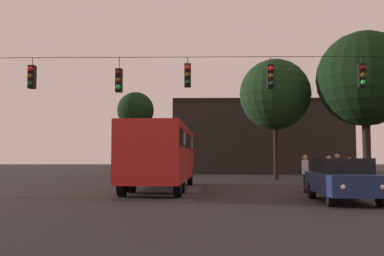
{
  "coord_description": "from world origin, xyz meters",
  "views": [
    {
      "loc": [
        0.19,
        -4.02,
        1.52
      ],
      "look_at": [
        -0.21,
        17.69,
        3.02
      ],
      "focal_mm": 41.08,
      "sensor_mm": 36.0,
      "label": 1
    }
  ],
  "objects_px": {
    "car_near_right": "(343,179)",
    "pedestrian_crossing_center": "(305,171)",
    "pedestrian_near_bus": "(329,172)",
    "city_bus": "(163,151)",
    "tree_behind_building": "(136,111)",
    "pedestrian_crossing_left": "(337,170)",
    "tree_right_far": "(275,95)",
    "pedestrian_crossing_right": "(350,173)",
    "tree_left_silhouette": "(365,79)"
  },
  "relations": [
    {
      "from": "car_near_right",
      "to": "pedestrian_crossing_center",
      "type": "xyz_separation_m",
      "value": [
        -0.36,
        3.89,
        0.15
      ]
    },
    {
      "from": "pedestrian_crossing_center",
      "to": "pedestrian_near_bus",
      "type": "height_order",
      "value": "pedestrian_crossing_center"
    },
    {
      "from": "city_bus",
      "to": "pedestrian_crossing_center",
      "type": "height_order",
      "value": "city_bus"
    },
    {
      "from": "city_bus",
      "to": "tree_behind_building",
      "type": "height_order",
      "value": "tree_behind_building"
    },
    {
      "from": "pedestrian_crossing_left",
      "to": "tree_right_far",
      "type": "height_order",
      "value": "tree_right_far"
    },
    {
      "from": "city_bus",
      "to": "tree_right_far",
      "type": "distance_m",
      "value": 13.16
    },
    {
      "from": "pedestrian_near_bus",
      "to": "tree_behind_building",
      "type": "relative_size",
      "value": 0.2
    },
    {
      "from": "pedestrian_near_bus",
      "to": "city_bus",
      "type": "bearing_deg",
      "value": 165.33
    },
    {
      "from": "pedestrian_crossing_left",
      "to": "city_bus",
      "type": "bearing_deg",
      "value": 172.02
    },
    {
      "from": "pedestrian_crossing_left",
      "to": "pedestrian_crossing_center",
      "type": "distance_m",
      "value": 2.08
    },
    {
      "from": "city_bus",
      "to": "pedestrian_crossing_right",
      "type": "relative_size",
      "value": 7.11
    },
    {
      "from": "tree_left_silhouette",
      "to": "tree_right_far",
      "type": "xyz_separation_m",
      "value": [
        -5.38,
        2.98,
        -0.59
      ]
    },
    {
      "from": "pedestrian_near_bus",
      "to": "tree_right_far",
      "type": "xyz_separation_m",
      "value": [
        -0.26,
        12.07,
        5.21
      ]
    },
    {
      "from": "pedestrian_crossing_right",
      "to": "pedestrian_near_bus",
      "type": "bearing_deg",
      "value": 130.67
    },
    {
      "from": "pedestrian_crossing_center",
      "to": "pedestrian_near_bus",
      "type": "distance_m",
      "value": 1.16
    },
    {
      "from": "pedestrian_crossing_left",
      "to": "pedestrian_crossing_right",
      "type": "relative_size",
      "value": 1.1
    },
    {
      "from": "pedestrian_crossing_right",
      "to": "tree_behind_building",
      "type": "distance_m",
      "value": 28.38
    },
    {
      "from": "car_near_right",
      "to": "tree_right_far",
      "type": "relative_size",
      "value": 0.51
    },
    {
      "from": "tree_left_silhouette",
      "to": "tree_behind_building",
      "type": "height_order",
      "value": "tree_left_silhouette"
    },
    {
      "from": "car_near_right",
      "to": "pedestrian_crossing_left",
      "type": "distance_m",
      "value": 5.2
    },
    {
      "from": "city_bus",
      "to": "tree_behind_building",
      "type": "xyz_separation_m",
      "value": [
        -4.62,
        22.0,
        4.4
      ]
    },
    {
      "from": "pedestrian_crossing_left",
      "to": "pedestrian_crossing_right",
      "type": "bearing_deg",
      "value": -89.15
    },
    {
      "from": "tree_behind_building",
      "to": "tree_right_far",
      "type": "bearing_deg",
      "value": -44.97
    },
    {
      "from": "pedestrian_crossing_center",
      "to": "tree_behind_building",
      "type": "bearing_deg",
      "value": 114.49
    },
    {
      "from": "city_bus",
      "to": "pedestrian_crossing_right",
      "type": "distance_m",
      "value": 8.71
    },
    {
      "from": "pedestrian_crossing_left",
      "to": "pedestrian_crossing_center",
      "type": "relative_size",
      "value": 1.03
    },
    {
      "from": "tree_behind_building",
      "to": "tree_left_silhouette",
      "type": "bearing_deg",
      "value": -40.7
    },
    {
      "from": "tree_left_silhouette",
      "to": "city_bus",
      "type": "bearing_deg",
      "value": -150.67
    },
    {
      "from": "city_bus",
      "to": "pedestrian_crossing_left",
      "type": "relative_size",
      "value": 6.43
    },
    {
      "from": "pedestrian_crossing_center",
      "to": "pedestrian_near_bus",
      "type": "bearing_deg",
      "value": 14.79
    },
    {
      "from": "car_near_right",
      "to": "pedestrian_crossing_right",
      "type": "xyz_separation_m",
      "value": [
        1.41,
        3.42,
        0.08
      ]
    },
    {
      "from": "car_near_right",
      "to": "tree_behind_building",
      "type": "bearing_deg",
      "value": 112.08
    },
    {
      "from": "pedestrian_crossing_center",
      "to": "tree_left_silhouette",
      "type": "height_order",
      "value": "tree_left_silhouette"
    },
    {
      "from": "pedestrian_crossing_left",
      "to": "pedestrian_near_bus",
      "type": "bearing_deg",
      "value": -127.25
    },
    {
      "from": "car_near_right",
      "to": "tree_right_far",
      "type": "xyz_separation_m",
      "value": [
        0.49,
        16.26,
        5.34
      ]
    },
    {
      "from": "pedestrian_crossing_right",
      "to": "tree_right_far",
      "type": "bearing_deg",
      "value": 94.09
    },
    {
      "from": "pedestrian_crossing_center",
      "to": "car_near_right",
      "type": "bearing_deg",
      "value": -84.66
    },
    {
      "from": "city_bus",
      "to": "tree_left_silhouette",
      "type": "height_order",
      "value": "tree_left_silhouette"
    },
    {
      "from": "car_near_right",
      "to": "pedestrian_crossing_center",
      "type": "distance_m",
      "value": 3.91
    },
    {
      "from": "pedestrian_near_bus",
      "to": "tree_left_silhouette",
      "type": "relative_size",
      "value": 0.17
    },
    {
      "from": "pedestrian_crossing_center",
      "to": "tree_left_silhouette",
      "type": "bearing_deg",
      "value": 56.41
    },
    {
      "from": "pedestrian_crossing_center",
      "to": "tree_behind_building",
      "type": "xyz_separation_m",
      "value": [
        -11.06,
        24.27,
        5.32
      ]
    },
    {
      "from": "tree_behind_building",
      "to": "pedestrian_crossing_center",
      "type": "bearing_deg",
      "value": -65.51
    },
    {
      "from": "car_near_right",
      "to": "pedestrian_near_bus",
      "type": "bearing_deg",
      "value": 79.78
    },
    {
      "from": "tree_right_far",
      "to": "city_bus",
      "type": "bearing_deg",
      "value": -125.81
    },
    {
      "from": "city_bus",
      "to": "tree_right_far",
      "type": "relative_size",
      "value": 1.27
    },
    {
      "from": "pedestrian_crossing_center",
      "to": "pedestrian_crossing_right",
      "type": "height_order",
      "value": "pedestrian_crossing_center"
    },
    {
      "from": "tree_left_silhouette",
      "to": "tree_behind_building",
      "type": "bearing_deg",
      "value": 139.3
    },
    {
      "from": "pedestrian_crossing_center",
      "to": "pedestrian_near_bus",
      "type": "xyz_separation_m",
      "value": [
        1.12,
        0.3,
        -0.03
      ]
    },
    {
      "from": "pedestrian_crossing_left",
      "to": "pedestrian_crossing_center",
      "type": "xyz_separation_m",
      "value": [
        -1.75,
        -1.12,
        -0.03
      ]
    }
  ]
}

